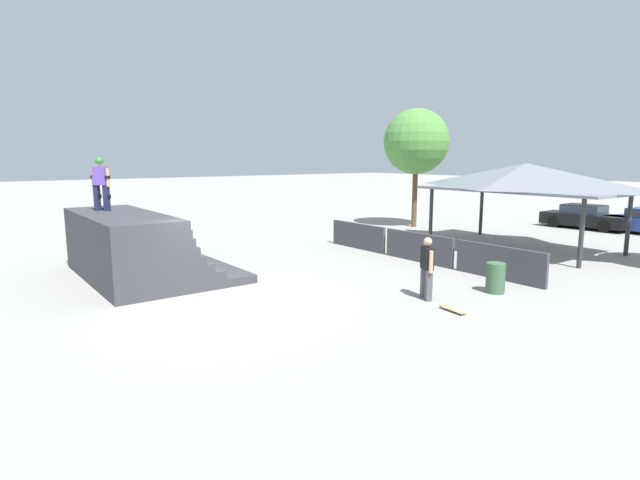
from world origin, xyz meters
The scene contains 11 objects.
ground_plane centered at (0.00, 0.00, 0.00)m, with size 160.00×160.00×0.00m, color gray.
quarter_pipe_ramp centered at (-3.66, -1.16, 0.90)m, with size 5.90×4.13×2.05m.
skater_on_deck centered at (-4.90, -1.72, 3.03)m, with size 0.67×0.57×1.71m.
skateboard_on_deck centered at (-5.41, -1.56, 2.10)m, with size 0.86×0.28×0.09m.
bystander_walking centered at (3.50, 4.31, 0.93)m, with size 0.64×0.41×1.67m.
skateboard_on_ground centered at (4.63, 3.99, 0.06)m, with size 0.78×0.29×0.09m.
barrier_fence centered at (0.05, 7.80, 0.53)m, with size 9.76×0.12×1.05m.
pavilion_shelter centered at (0.80, 13.24, 2.94)m, with size 7.75×4.31×3.52m.
tree_far_back centered at (-6.45, 14.63, 4.57)m, with size 3.48×3.48×6.32m.
trash_bin centered at (4.24, 6.34, 0.42)m, with size 0.52×0.52×0.85m, color #385B3D.
parked_car_black centered at (-0.49, 21.36, 0.60)m, with size 4.27×1.85×1.27m.
Camera 1 is at (12.14, -5.70, 3.74)m, focal length 28.00 mm.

